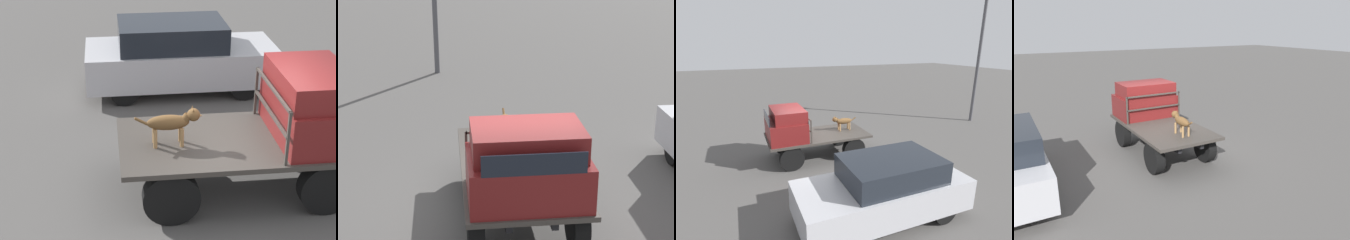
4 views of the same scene
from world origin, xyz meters
TOP-DOWN VIEW (x-y plane):
  - ground_plane at (0.00, 0.00)m, footprint 80.00×80.00m
  - flatbed_truck at (0.00, 0.00)m, footprint 3.68×1.88m
  - truck_cab at (1.13, 0.00)m, footprint 1.26×1.76m
  - truck_headboard at (0.46, 0.00)m, footprint 0.04×1.76m
  - dog at (-1.02, -0.07)m, footprint 1.01×0.23m

SIDE VIEW (x-z plane):
  - ground_plane at x=0.00m, z-range 0.00..0.00m
  - flatbed_truck at x=0.00m, z-range 0.18..1.07m
  - dog at x=-1.02m, z-range 0.95..1.56m
  - truck_cab at x=1.13m, z-range 0.86..1.95m
  - truck_headboard at x=0.46m, z-range 1.02..1.84m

